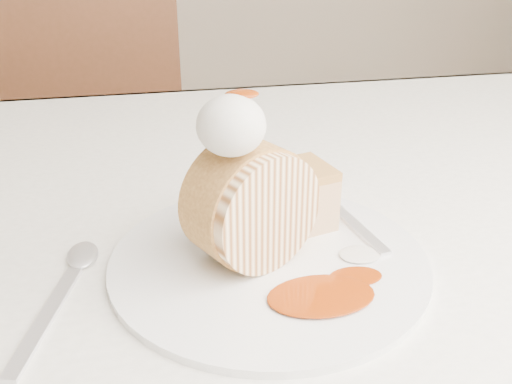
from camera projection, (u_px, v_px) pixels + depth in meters
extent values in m
cube|color=white|center=(270.00, 213.00, 0.65)|extent=(1.40, 0.90, 0.04)
cube|color=white|center=(219.00, 160.00, 1.10)|extent=(1.40, 0.01, 0.28)
cylinder|color=brown|center=(506.00, 258.00, 1.25)|extent=(0.06, 0.06, 0.71)
cube|color=brown|center=(97.00, 155.00, 1.55)|extent=(0.45, 0.45, 0.04)
cube|color=brown|center=(84.00, 86.00, 1.28)|extent=(0.43, 0.06, 0.45)
cylinder|color=brown|center=(164.00, 194.00, 1.86)|extent=(0.04, 0.04, 0.42)
cylinder|color=brown|center=(45.00, 207.00, 1.78)|extent=(0.04, 0.04, 0.42)
cylinder|color=brown|center=(179.00, 254.00, 1.54)|extent=(0.04, 0.04, 0.42)
cylinder|color=brown|center=(34.00, 273.00, 1.46)|extent=(0.04, 0.04, 0.42)
cylinder|color=white|center=(269.00, 260.00, 0.52)|extent=(0.35, 0.35, 0.01)
cylinder|color=#FFE2B1|center=(252.00, 205.00, 0.50)|extent=(0.12, 0.10, 0.11)
cube|color=tan|center=(296.00, 201.00, 0.56)|extent=(0.08, 0.07, 0.05)
ellipsoid|color=silver|center=(231.00, 126.00, 0.45)|extent=(0.06, 0.06, 0.05)
ellipsoid|color=#8E2E05|center=(242.00, 87.00, 0.45)|extent=(0.03, 0.02, 0.01)
cube|color=silver|center=(353.00, 223.00, 0.57)|extent=(0.05, 0.17, 0.00)
cube|color=silver|center=(46.00, 318.00, 0.45)|extent=(0.07, 0.17, 0.00)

